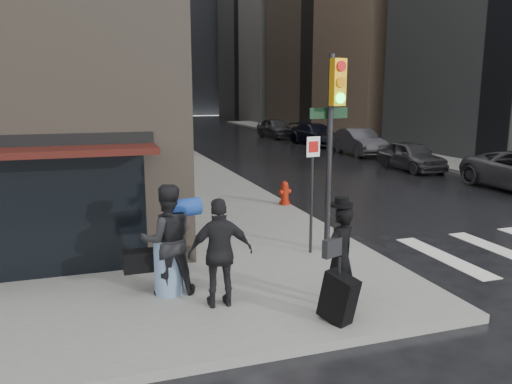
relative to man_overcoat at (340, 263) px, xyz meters
The scene contains 15 objects.
ground 1.40m from the man_overcoat, 77.74° to the left, with size 140.00×140.00×0.00m, color black.
sidewalk_left 28.03m from the man_overcoat, 89.55° to the left, with size 4.00×50.00×0.15m, color slate.
sidewalk_right 31.20m from the man_overcoat, 63.91° to the left, with size 3.00×50.00×0.15m, color slate.
bldg_left_far 65.42m from the man_overcoat, 101.46° to the left, with size 22.00×20.00×26.00m, color maroon.
bldg_right_far 65.60m from the man_overcoat, 66.04° to the left, with size 22.00×20.00×25.00m, color slate.
bldg_distant 80.67m from the man_overcoat, 85.50° to the left, with size 40.00×12.00×32.00m, color slate.
man_overcoat is the anchor object (origin of this frame).
man_jeans 3.01m from the man_overcoat, 149.35° to the left, with size 1.42×0.76×1.99m.
man_greycoat 1.97m from the man_overcoat, 158.02° to the left, with size 1.11×0.52×1.85m.
traffic_light 3.65m from the man_overcoat, 67.00° to the left, with size 1.08×0.55×4.33m.
fire_hydrant 7.86m from the man_overcoat, 75.09° to the left, with size 0.44×0.33×0.76m.
parked_car_1 17.10m from the man_overcoat, 51.03° to the left, with size 1.64×4.08×1.39m, color #3F3F45.
parked_car_2 22.48m from the man_overcoat, 59.49° to the left, with size 1.63×4.67×1.54m, color #414146.
parked_car_3 27.87m from the man_overcoat, 65.84° to the left, with size 2.10×5.17×1.50m, color black.
parked_car_4 33.24m from the man_overcoat, 71.34° to the left, with size 1.88×4.68×1.59m, color #404045.
Camera 1 is at (-3.95, -7.96, 3.69)m, focal length 35.00 mm.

